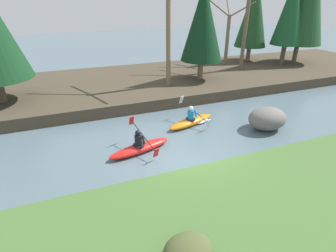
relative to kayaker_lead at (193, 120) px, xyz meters
name	(u,v)px	position (x,y,z in m)	size (l,w,h in m)	color
ground_plane	(185,164)	(-1.81, -3.06, -0.20)	(90.00, 90.00, 0.00)	slate
riverbank_far	(127,85)	(-1.81, 6.57, 0.13)	(44.00, 8.81, 0.65)	#473D2D
conifer_tree_mid_left	(203,22)	(2.99, 5.13, 4.07)	(2.72, 2.72, 6.01)	#7A664C
conifer_tree_centre	(254,12)	(9.59, 8.79, 4.38)	(2.64, 2.64, 6.70)	#7A664C
conifer_tree_mid_right	(292,8)	(11.32, 6.55, 4.72)	(2.38, 2.38, 7.00)	brown
bare_tree_upstream	(168,27)	(0.50, 4.69, 3.94)	(4.06, 4.02, 7.42)	#7A664C
bare_tree_mid_upstream	(228,34)	(7.04, 8.41, 2.84)	(2.83, 2.80, 5.07)	#7A664C
bare_tree_mid_downstream	(246,19)	(7.25, 6.51, 4.03)	(4.17, 4.12, 7.62)	brown
shrub_clump_second	(188,252)	(-3.71, -7.38, 0.97)	(1.04, 0.86, 0.56)	#4C562D
kayaker_lead	(193,120)	(0.00, 0.00, 0.00)	(2.76, 2.02, 1.20)	orange
kayaker_middle	(140,147)	(-3.13, -1.58, 0.02)	(2.78, 2.05, 1.20)	red
boulder_midstream	(267,119)	(3.06, -1.71, 0.33)	(1.87, 1.46, 1.06)	slate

